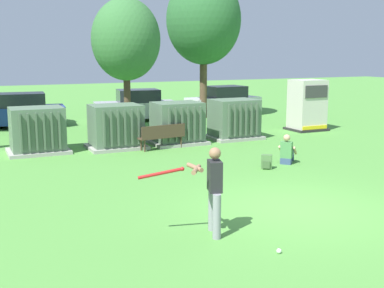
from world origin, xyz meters
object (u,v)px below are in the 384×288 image
Objects in this scene: transformer_mid_west at (116,127)px; parked_car_right_of_center at (136,106)px; transformer_east at (234,120)px; transformer_west at (37,131)px; parked_car_left_of_center at (20,111)px; backpack at (267,162)px; park_bench at (162,135)px; parked_car_rightmost at (224,101)px; transformer_mid_east at (177,124)px; generator_enclosure at (307,105)px; sports_ball at (279,251)px; seated_spectator at (287,152)px; batter at (212,186)px.

parked_car_right_of_center is at bearing 65.84° from transformer_mid_west.
transformer_west is at bearing 177.89° from transformer_east.
parked_car_left_of_center is at bearing 137.17° from transformer_east.
transformer_east reaches higher than backpack.
parked_car_rightmost is (7.10, 8.43, 0.22)m from park_bench.
park_bench is (-0.97, -0.86, -0.25)m from transformer_mid_east.
generator_enclosure is at bearing -28.88° from parked_car_left_of_center.
seated_spectator is at bearing 53.70° from sports_ball.
sports_ball is (-1.69, -9.94, -0.49)m from park_bench.
parked_car_rightmost is at bearing 67.14° from backpack.
parked_car_rightmost is (8.78, 18.37, 0.71)m from sports_ball.
parked_car_right_of_center is (-6.03, 6.42, -0.38)m from generator_enclosure.
batter is 0.41× the size of parked_car_rightmost.
transformer_east is 12.14m from sports_ball.
transformer_mid_east and parked_car_rightmost have the same top height.
transformer_mid_west reaches higher than backpack.
transformer_west is 1.00× the size of transformer_east.
park_bench is at bearing -63.07° from parked_car_left_of_center.
transformer_mid_west is at bearing 131.26° from seated_spectator.
transformer_east is at bearing 70.91° from backpack.
parked_car_left_of_center and parked_car_right_of_center have the same top height.
transformer_mid_west is 1.00× the size of transformer_east.
transformer_mid_east is 7.17m from parked_car_right_of_center.
seated_spectator reaches higher than backpack.
parked_car_rightmost is at bearing 60.98° from batter.
batter is 3.95× the size of backpack.
generator_enclosure is 14.29m from batter.
backpack is at bearing -109.09° from transformer_east.
parked_car_right_of_center reaches higher than sports_ball.
sports_ball is at bearing -99.64° from park_bench.
generator_enclosure is 0.53× the size of parked_car_left_of_center.
generator_enclosure is 0.54× the size of parked_car_rightmost.
parked_car_rightmost is (4.33, 12.32, 0.38)m from seated_spectator.
batter is (-0.87, -9.54, 0.19)m from transformer_mid_west.
transformer_mid_west is 11.38m from parked_car_rightmost.
park_bench is at bearing 80.36° from sports_ball.
park_bench is 8.91m from batter.
seated_spectator is 1.11m from backpack.
park_bench is (1.48, -0.95, -0.25)m from transformer_mid_west.
parked_car_left_of_center reaches higher than seated_spectator.
transformer_west is 7.81m from transformer_east.
backpack is (3.21, -5.23, -0.57)m from transformer_mid_west.
parked_car_left_of_center is at bearing 88.86° from transformer_west.
generator_enclosure reaches higher than backpack.
transformer_east reaches higher than seated_spectator.
sports_ball is at bearing -63.97° from batter.
park_bench is at bearing -130.08° from parked_car_rightmost.
generator_enclosure is 7.40m from seated_spectator.
parked_car_rightmost is at bearing 64.59° from transformer_east.
transformer_east is (5.03, 0.03, 0.00)m from transformer_mid_west.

